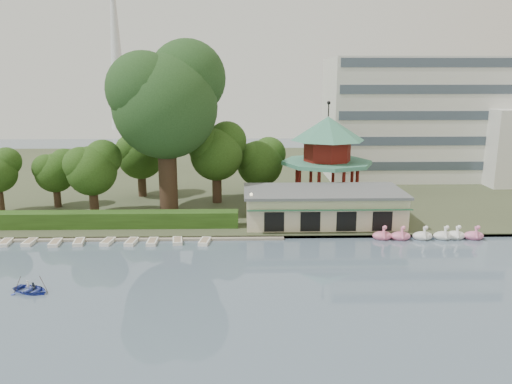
{
  "coord_description": "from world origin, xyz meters",
  "views": [
    {
      "loc": [
        0.69,
        -34.71,
        17.01
      ],
      "look_at": [
        2.0,
        18.0,
        5.0
      ],
      "focal_mm": 35.0,
      "sensor_mm": 36.0,
      "label": 1
    }
  ],
  "objects_px": {
    "dock": "(127,238)",
    "rowboat_with_passengers": "(31,287)",
    "boathouse": "(323,206)",
    "pavilion": "(327,151)",
    "big_tree": "(167,97)"
  },
  "relations": [
    {
      "from": "big_tree",
      "to": "rowboat_with_passengers",
      "type": "relative_size",
      "value": 4.13
    },
    {
      "from": "dock",
      "to": "rowboat_with_passengers",
      "type": "height_order",
      "value": "rowboat_with_passengers"
    },
    {
      "from": "boathouse",
      "to": "big_tree",
      "type": "distance_m",
      "value": 23.37
    },
    {
      "from": "dock",
      "to": "rowboat_with_passengers",
      "type": "relative_size",
      "value": 6.52
    },
    {
      "from": "dock",
      "to": "boathouse",
      "type": "relative_size",
      "value": 1.83
    },
    {
      "from": "big_tree",
      "to": "pavilion",
      "type": "bearing_deg",
      "value": 10.31
    },
    {
      "from": "dock",
      "to": "boathouse",
      "type": "height_order",
      "value": "boathouse"
    },
    {
      "from": "rowboat_with_passengers",
      "to": "boathouse",
      "type": "bearing_deg",
      "value": 34.54
    },
    {
      "from": "rowboat_with_passengers",
      "to": "big_tree",
      "type": "bearing_deg",
      "value": 72.21
    },
    {
      "from": "big_tree",
      "to": "rowboat_with_passengers",
      "type": "bearing_deg",
      "value": -107.79
    },
    {
      "from": "boathouse",
      "to": "big_tree",
      "type": "relative_size",
      "value": 0.86
    },
    {
      "from": "boathouse",
      "to": "rowboat_with_passengers",
      "type": "xyz_separation_m",
      "value": [
        -26.73,
        -18.4,
        -1.92
      ]
    },
    {
      "from": "dock",
      "to": "pavilion",
      "type": "relative_size",
      "value": 2.52
    },
    {
      "from": "dock",
      "to": "boathouse",
      "type": "xyz_separation_m",
      "value": [
        22.0,
        4.77,
        2.25
      ]
    },
    {
      "from": "big_tree",
      "to": "rowboat_with_passengers",
      "type": "height_order",
      "value": "big_tree"
    }
  ]
}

